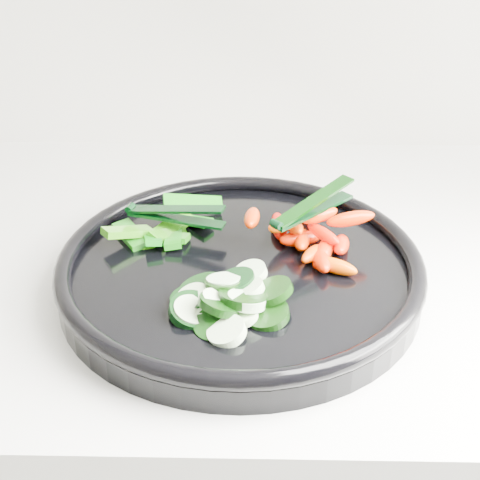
{
  "coord_description": "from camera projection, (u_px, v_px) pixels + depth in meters",
  "views": [
    {
      "loc": [
        0.41,
        1.04,
        1.33
      ],
      "look_at": [
        0.4,
        1.62,
        0.99
      ],
      "focal_mm": 50.0,
      "sensor_mm": 36.0,
      "label": 1
    }
  ],
  "objects": [
    {
      "name": "carrot_pile",
      "position": [
        309.0,
        233.0,
        0.71
      ],
      "size": [
        0.14,
        0.15,
        0.05
      ],
      "color": "#F43F00",
      "rests_on": "veggie_tray"
    },
    {
      "name": "pepper_pile",
      "position": [
        163.0,
        228.0,
        0.74
      ],
      "size": [
        0.13,
        0.11,
        0.03
      ],
      "color": "#126C0A",
      "rests_on": "veggie_tray"
    },
    {
      "name": "veggie_tray",
      "position": [
        240.0,
        269.0,
        0.69
      ],
      "size": [
        0.49,
        0.49,
        0.04
      ],
      "color": "black",
      "rests_on": "counter"
    },
    {
      "name": "cucumber_pile",
      "position": [
        223.0,
        300.0,
        0.62
      ],
      "size": [
        0.13,
        0.13,
        0.04
      ],
      "color": "black",
      "rests_on": "veggie_tray"
    },
    {
      "name": "tong_carrot",
      "position": [
        311.0,
        207.0,
        0.69
      ],
      "size": [
        0.09,
        0.09,
        0.02
      ],
      "color": "black",
      "rests_on": "carrot_pile"
    },
    {
      "name": "tong_pepper",
      "position": [
        173.0,
        214.0,
        0.73
      ],
      "size": [
        0.11,
        0.05,
        0.02
      ],
      "color": "black",
      "rests_on": "pepper_pile"
    }
  ]
}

